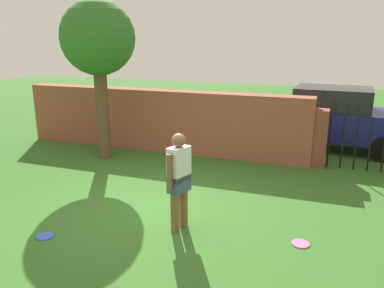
# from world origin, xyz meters

# --- Properties ---
(ground_plane) EXTENTS (40.00, 40.00, 0.00)m
(ground_plane) POSITION_xyz_m (0.00, 0.00, 0.00)
(ground_plane) COLOR #336623
(brick_wall) EXTENTS (8.13, 0.50, 1.68)m
(brick_wall) POSITION_xyz_m (-1.50, 3.67, 0.84)
(brick_wall) COLOR brown
(brick_wall) RESTS_ON ground
(tree) EXTENTS (1.82, 1.82, 3.95)m
(tree) POSITION_xyz_m (-2.57, 2.49, 2.97)
(tree) COLOR brown
(tree) RESTS_ON ground
(person) EXTENTS (0.32, 0.52, 1.62)m
(person) POSITION_xyz_m (0.70, -0.46, 0.90)
(person) COLOR brown
(person) RESTS_ON ground
(fence_gate) EXTENTS (2.48, 0.44, 1.40)m
(fence_gate) POSITION_xyz_m (3.68, 3.67, 0.70)
(fence_gate) COLOR brown
(fence_gate) RESTS_ON ground
(car) EXTENTS (4.29, 2.12, 1.72)m
(car) POSITION_xyz_m (2.94, 5.47, 0.86)
(car) COLOR navy
(car) RESTS_ON ground
(frisbee_pink) EXTENTS (0.27, 0.27, 0.02)m
(frisbee_pink) POSITION_xyz_m (2.62, -0.31, 0.01)
(frisbee_pink) COLOR pink
(frisbee_pink) RESTS_ON ground
(frisbee_blue) EXTENTS (0.27, 0.27, 0.02)m
(frisbee_blue) POSITION_xyz_m (-1.21, -1.44, 0.01)
(frisbee_blue) COLOR blue
(frisbee_blue) RESTS_ON ground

